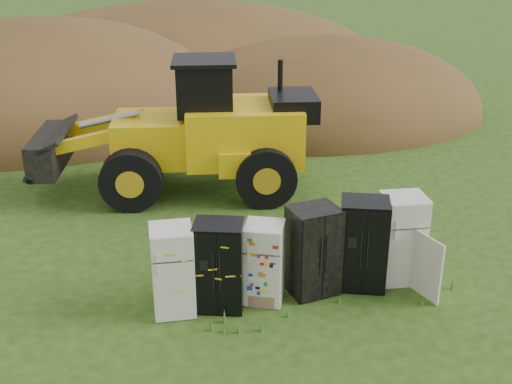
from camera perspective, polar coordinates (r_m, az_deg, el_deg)
ground at (r=13.14m, az=3.35°, el=-8.99°), size 120.00×120.00×0.00m
fridge_leftmost at (r=12.25m, az=-7.42°, el=-6.89°), size 0.84×0.81×1.77m
fridge_black_side at (r=12.31m, az=-3.28°, el=-6.53°), size 1.12×1.00×1.78m
fridge_sticker at (r=12.52m, az=0.74°, el=-6.29°), size 0.95×0.92×1.65m
fridge_dark_mid at (r=12.81m, az=5.10°, el=-5.21°), size 1.04×0.90×1.84m
fridge_black_right at (r=13.13m, az=9.51°, el=-4.56°), size 1.17×1.08×1.89m
fridge_open_door at (r=13.53m, az=12.78°, el=-4.03°), size 0.94×0.89×1.88m
wheel_loader at (r=17.51m, az=-7.51°, el=5.73°), size 8.05×4.51×3.68m
dirt_mound_right at (r=25.35m, az=5.84°, el=6.81°), size 13.00×9.54×6.05m
dirt_mound_left at (r=26.49m, az=-18.70°, el=6.42°), size 16.50×12.38×7.40m
dirt_mound_back at (r=30.23m, az=-6.36°, el=9.39°), size 20.07×13.38×7.61m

